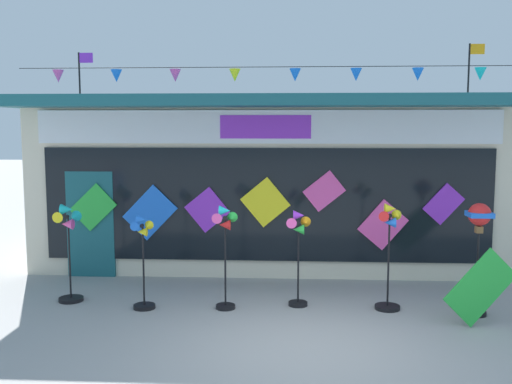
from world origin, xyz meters
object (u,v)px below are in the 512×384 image
at_px(kite_shop_building, 270,176).
at_px(display_kite_on_ground, 480,287).
at_px(wind_spinner_far_left, 68,242).
at_px(wind_spinner_left, 143,257).
at_px(wind_spinner_center_right, 298,243).
at_px(wind_spinner_center_left, 225,241).
at_px(wind_spinner_right, 389,249).
at_px(wind_spinner_far_right, 479,227).

bearing_deg(kite_shop_building, display_kite_on_ground, -56.42).
xyz_separation_m(kite_shop_building, wind_spinner_far_left, (-3.11, -4.03, -0.73)).
bearing_deg(display_kite_on_ground, wind_spinner_left, 174.89).
bearing_deg(wind_spinner_left, display_kite_on_ground, -5.11).
bearing_deg(wind_spinner_far_left, wind_spinner_center_right, -0.44).
bearing_deg(wind_spinner_left, wind_spinner_center_left, 2.62).
xyz_separation_m(wind_spinner_far_left, wind_spinner_center_left, (2.56, -0.25, 0.10)).
xyz_separation_m(wind_spinner_right, display_kite_on_ground, (1.20, -0.62, -0.41)).
distance_m(wind_spinner_far_left, wind_spinner_far_right, 6.39).
height_order(wind_spinner_center_left, display_kite_on_ground, wind_spinner_center_left).
distance_m(wind_spinner_center_right, display_kite_on_ground, 2.73).
relative_size(wind_spinner_far_left, wind_spinner_center_right, 1.04).
bearing_deg(wind_spinner_right, wind_spinner_center_left, -177.29).
distance_m(wind_spinner_left, wind_spinner_right, 3.80).
height_order(wind_spinner_center_right, wind_spinner_far_right, wind_spinner_far_right).
distance_m(wind_spinner_center_left, display_kite_on_ground, 3.79).
bearing_deg(wind_spinner_left, wind_spinner_center_right, 6.54).
height_order(kite_shop_building, wind_spinner_center_right, kite_shop_building).
xyz_separation_m(wind_spinner_far_left, wind_spinner_center_right, (3.70, -0.03, 0.04)).
distance_m(wind_spinner_far_left, wind_spinner_left, 1.34).
relative_size(wind_spinner_far_left, wind_spinner_center_left, 0.98).
xyz_separation_m(wind_spinner_center_left, wind_spinner_center_right, (1.13, 0.22, -0.06)).
height_order(wind_spinner_center_left, wind_spinner_center_right, wind_spinner_center_left).
height_order(kite_shop_building, wind_spinner_center_left, kite_shop_building).
height_order(kite_shop_building, wind_spinner_far_left, kite_shop_building).
bearing_deg(wind_spinner_far_right, wind_spinner_far_left, 177.27).
distance_m(wind_spinner_far_left, wind_spinner_center_left, 2.58).
height_order(kite_shop_building, wind_spinner_right, kite_shop_building).
bearing_deg(wind_spinner_center_left, wind_spinner_left, -177.38).
height_order(kite_shop_building, display_kite_on_ground, kite_shop_building).
relative_size(wind_spinner_right, wind_spinner_far_right, 0.98).
xyz_separation_m(kite_shop_building, display_kite_on_ground, (3.18, -4.78, -1.16)).
xyz_separation_m(wind_spinner_left, wind_spinner_center_right, (2.41, 0.28, 0.20)).
xyz_separation_m(wind_spinner_left, display_kite_on_ground, (4.99, -0.45, -0.27)).
bearing_deg(wind_spinner_far_left, kite_shop_building, 52.38).
distance_m(wind_spinner_left, wind_spinner_center_left, 1.30).
height_order(wind_spinner_center_right, wind_spinner_right, wind_spinner_right).
relative_size(kite_shop_building, display_kite_on_ground, 9.32).
relative_size(kite_shop_building, wind_spinner_far_left, 5.95).
bearing_deg(wind_spinner_far_right, wind_spinner_right, 172.12).
bearing_deg(display_kite_on_ground, kite_shop_building, 123.58).
distance_m(kite_shop_building, wind_spinner_right, 4.67).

